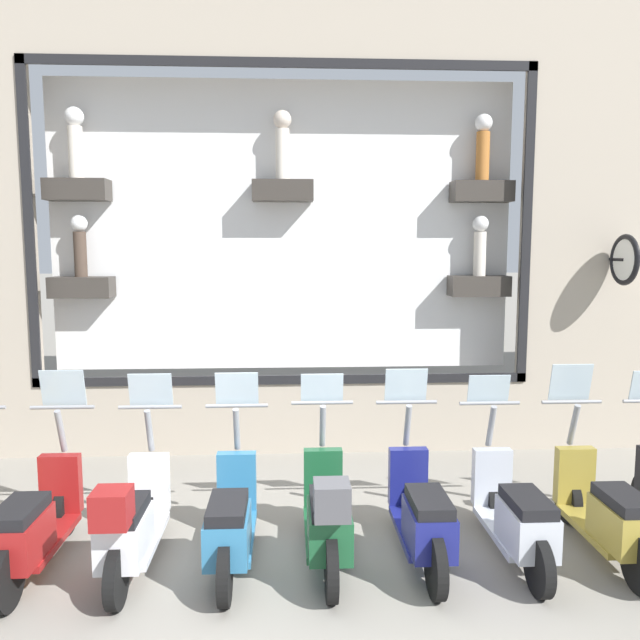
% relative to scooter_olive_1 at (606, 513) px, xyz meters
% --- Properties ---
extents(ground_plane, '(120.00, 120.00, 0.00)m').
position_rel_scooter_olive_1_xyz_m(ground_plane, '(-0.40, 2.90, -0.43)').
color(ground_plane, gray).
extents(building_facade, '(1.25, 36.00, 9.58)m').
position_rel_scooter_olive_1_xyz_m(building_facade, '(3.21, 2.90, 4.49)').
color(building_facade, '#ADA08E').
rests_on(building_facade, ground_plane).
extents(scooter_olive_1, '(1.80, 0.61, 1.63)m').
position_rel_scooter_olive_1_xyz_m(scooter_olive_1, '(0.00, 0.00, 0.00)').
color(scooter_olive_1, black).
rests_on(scooter_olive_1, ground_plane).
extents(scooter_silver_2, '(1.80, 0.61, 1.53)m').
position_rel_scooter_olive_1_xyz_m(scooter_silver_2, '(-0.00, 0.84, -0.01)').
color(scooter_silver_2, black).
rests_on(scooter_silver_2, ground_plane).
extents(scooter_navy_3, '(1.80, 0.60, 1.60)m').
position_rel_scooter_olive_1_xyz_m(scooter_navy_3, '(0.00, 1.67, 0.01)').
color(scooter_navy_3, black).
rests_on(scooter_navy_3, ground_plane).
extents(scooter_green_4, '(1.81, 0.60, 1.56)m').
position_rel_scooter_olive_1_xyz_m(scooter_green_4, '(-0.06, 2.51, 0.05)').
color(scooter_green_4, black).
rests_on(scooter_green_4, ground_plane).
extents(scooter_teal_5, '(1.80, 0.60, 1.58)m').
position_rel_scooter_olive_1_xyz_m(scooter_teal_5, '(-0.00, 3.35, 0.00)').
color(scooter_teal_5, black).
rests_on(scooter_teal_5, ground_plane).
extents(scooter_white_6, '(1.80, 0.60, 1.58)m').
position_rel_scooter_olive_1_xyz_m(scooter_white_6, '(-0.06, 4.18, 0.04)').
color(scooter_white_6, black).
rests_on(scooter_white_6, ground_plane).
extents(scooter_red_7, '(1.80, 0.61, 1.62)m').
position_rel_scooter_olive_1_xyz_m(scooter_red_7, '(0.00, 5.02, 0.01)').
color(scooter_red_7, black).
rests_on(scooter_red_7, ground_plane).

